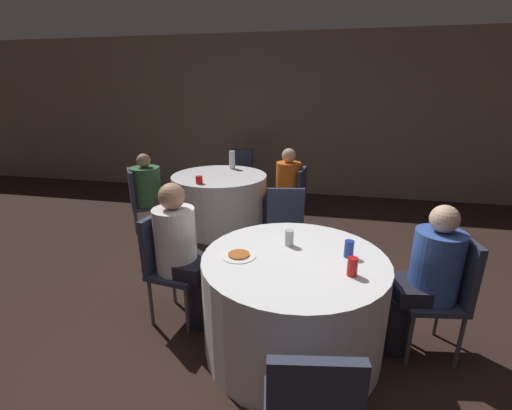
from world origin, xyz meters
TOP-DOWN VIEW (x-y plane):
  - ground_plane at (0.00, 0.00)m, footprint 16.00×16.00m
  - wall_back at (0.00, 4.15)m, footprint 16.00×0.06m
  - table_near at (0.05, 0.00)m, footprint 1.32×1.32m
  - table_far at (-1.22, 2.22)m, footprint 1.31×1.31m
  - chair_near_west at (-1.02, 0.15)m, footprint 0.46×0.45m
  - chair_near_north at (-0.14, 1.06)m, footprint 0.46×0.47m
  - chair_near_east at (1.11, 0.17)m, footprint 0.46×0.46m
  - chair_far_east at (-0.16, 2.10)m, footprint 0.45×0.44m
  - chair_far_north at (-1.19, 3.29)m, footprint 0.41×0.42m
  - chair_far_southwest at (-2.10, 1.61)m, footprint 0.56×0.56m
  - person_green_jacket at (-1.96, 1.70)m, footprint 0.51×0.49m
  - person_orange_shirt at (-0.32, 2.12)m, footprint 0.50×0.34m
  - person_blue_shirt at (0.94, 0.14)m, footprint 0.50×0.36m
  - person_white_shirt at (-0.85, 0.13)m, footprint 0.50×0.36m
  - pizza_plate_near at (-0.34, -0.06)m, footprint 0.25×0.25m
  - soda_can_blue at (0.42, 0.09)m, footprint 0.07×0.07m
  - soda_can_red at (0.43, -0.17)m, footprint 0.07×0.07m
  - soda_can_silver at (-0.02, 0.19)m, footprint 0.07×0.07m
  - bottle_far at (-1.15, 2.65)m, footprint 0.09×0.09m
  - cup_far at (-1.33, 1.74)m, footprint 0.09×0.09m

SIDE VIEW (x-z plane):
  - ground_plane at x=0.00m, z-range 0.00..0.00m
  - table_near at x=0.05m, z-range 0.00..0.75m
  - table_far at x=-1.22m, z-range 0.00..0.75m
  - chair_near_west at x=-1.02m, z-range 0.09..1.02m
  - chair_near_north at x=-0.14m, z-range 0.09..1.02m
  - chair_near_east at x=1.11m, z-range 0.09..1.02m
  - chair_far_east at x=-0.16m, z-range 0.09..1.02m
  - chair_far_north at x=-1.19m, z-range 0.09..1.02m
  - chair_far_southwest at x=-2.10m, z-range 0.09..1.02m
  - person_green_jacket at x=-1.96m, z-range 0.03..1.14m
  - person_blue_shirt at x=0.94m, z-range 0.01..1.16m
  - person_orange_shirt at x=-0.32m, z-range 0.00..1.17m
  - person_white_shirt at x=-0.85m, z-range 0.01..1.21m
  - pizza_plate_near at x=-0.34m, z-range 0.75..0.77m
  - cup_far at x=-1.33m, z-range 0.75..0.85m
  - soda_can_blue at x=0.42m, z-range 0.75..0.87m
  - soda_can_red at x=0.43m, z-range 0.75..0.87m
  - soda_can_silver at x=-0.02m, z-range 0.75..0.87m
  - bottle_far at x=-1.15m, z-range 0.75..1.02m
  - wall_back at x=0.00m, z-range 0.00..2.80m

